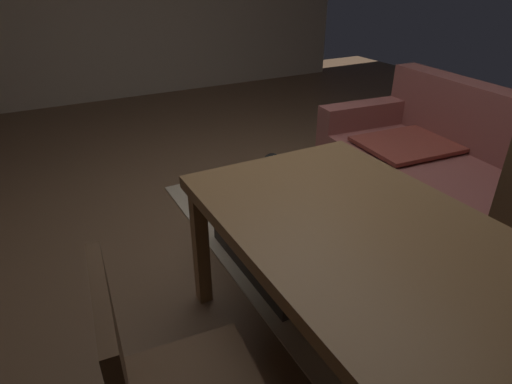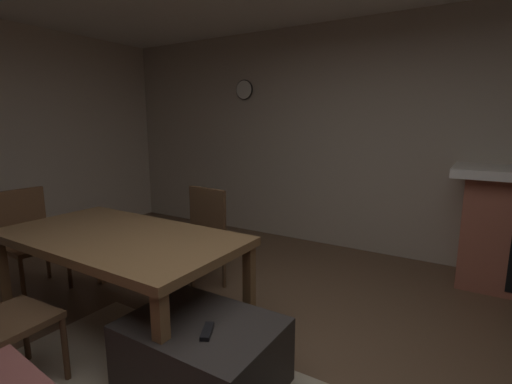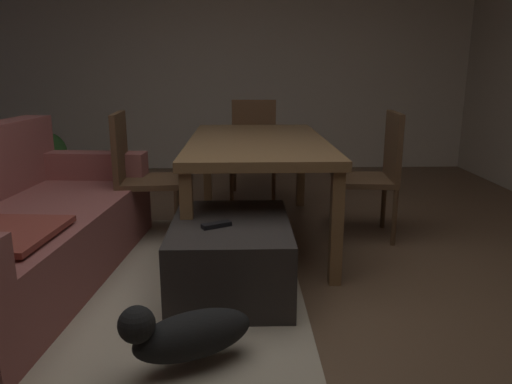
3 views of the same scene
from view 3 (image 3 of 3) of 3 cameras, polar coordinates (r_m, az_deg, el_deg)
The scene contains 12 objects.
floor at distance 2.56m, azimuth -5.35°, elevation -14.54°, with size 9.43×9.43×0.00m, color brown.
wall_right_window_side at distance 6.17m, azimuth -3.38°, elevation 15.27°, with size 0.12×6.44×2.68m, color beige.
area_rug at distance 2.92m, azimuth -15.09°, elevation -11.05°, with size 2.60×2.00×0.01m, color tan.
couch at distance 3.15m, azimuth -26.86°, elevation -4.26°, with size 2.16×1.12×0.89m.
ottoman_coffee_table at distance 2.76m, azimuth -2.94°, elevation -7.51°, with size 0.87×0.65×0.41m, color #2D2826.
tv_remote at distance 2.59m, azimuth -4.65°, elevation -3.86°, with size 0.05×0.16×0.02m, color black.
dining_table at distance 3.53m, azimuth 0.16°, elevation 5.11°, with size 1.82×0.97×0.74m.
dining_chair_east at distance 4.83m, azimuth -0.29°, elevation 5.86°, with size 0.46×0.46×0.93m.
dining_chair_south at distance 3.68m, azimuth 13.96°, elevation 2.78°, with size 0.48×0.48×0.93m.
dining_chair_north at distance 3.62m, azimuth -13.84°, elevation 2.62°, with size 0.47×0.47×0.93m.
potted_plant at distance 5.69m, azimuth -23.22°, elevation 3.91°, with size 0.41×0.41×0.57m.
small_dog at distance 2.12m, azimuth -8.19°, elevation -16.10°, with size 0.40×0.56×0.28m.
Camera 3 is at (-2.24, -0.16, 1.23)m, focal length 34.15 mm.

